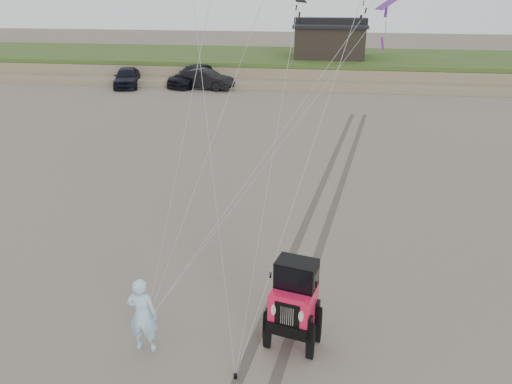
# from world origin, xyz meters

# --- Properties ---
(ground) EXTENTS (160.00, 160.00, 0.00)m
(ground) POSITION_xyz_m (0.00, 0.00, 0.00)
(ground) COLOR #6B6054
(ground) RESTS_ON ground
(dune_ridge) EXTENTS (160.00, 14.25, 1.73)m
(dune_ridge) POSITION_xyz_m (0.00, 37.50, 0.82)
(dune_ridge) COLOR #7A6B54
(dune_ridge) RESTS_ON ground
(cabin) EXTENTS (6.40, 5.40, 3.35)m
(cabin) POSITION_xyz_m (2.00, 37.00, 3.24)
(cabin) COLOR black
(cabin) RESTS_ON dune_ridge
(truck_a) EXTENTS (2.98, 4.97, 1.59)m
(truck_a) POSITION_xyz_m (-14.33, 29.71, 0.79)
(truck_a) COLOR black
(truck_a) RESTS_ON ground
(truck_b) EXTENTS (4.95, 2.72, 1.55)m
(truck_b) POSITION_xyz_m (-7.80, 29.76, 0.77)
(truck_b) COLOR black
(truck_b) RESTS_ON ground
(truck_c) EXTENTS (4.33, 5.96, 1.60)m
(truck_c) POSITION_xyz_m (-8.99, 31.06, 0.80)
(truck_c) COLOR black
(truck_c) RESTS_ON ground
(jeep) EXTENTS (3.13, 5.13, 1.78)m
(jeep) POSITION_xyz_m (1.36, -0.12, 0.89)
(jeep) COLOR #F71A48
(jeep) RESTS_ON ground
(man) EXTENTS (0.70, 0.46, 1.92)m
(man) POSITION_xyz_m (-2.07, -0.72, 0.96)
(man) COLOR #91BDE0
(man) RESTS_ON ground
(stake_main) EXTENTS (0.08, 0.08, 0.12)m
(stake_main) POSITION_xyz_m (-2.37, 0.18, 0.06)
(stake_main) COLOR black
(stake_main) RESTS_ON ground
(stake_aux) EXTENTS (0.08, 0.08, 0.12)m
(stake_aux) POSITION_xyz_m (0.21, -1.39, 0.06)
(stake_aux) COLOR black
(stake_aux) RESTS_ON ground
(tire_tracks) EXTENTS (5.22, 29.74, 0.01)m
(tire_tracks) POSITION_xyz_m (2.00, 8.00, 0.00)
(tire_tracks) COLOR #4C443D
(tire_tracks) RESTS_ON ground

